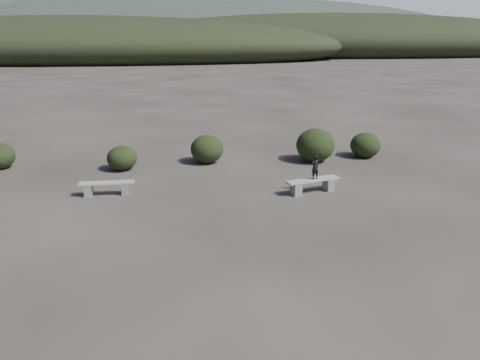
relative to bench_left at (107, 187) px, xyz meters
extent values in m
plane|color=#2E2924|center=(4.29, -5.68, -0.28)|extent=(1200.00, 1200.00, 0.00)
cube|color=slate|center=(-0.62, -0.03, -0.08)|extent=(0.28, 0.38, 0.42)
cube|color=slate|center=(0.62, 0.03, -0.08)|extent=(0.28, 0.38, 0.42)
cube|color=gray|center=(0.00, 0.00, 0.16)|extent=(1.89, 0.49, 0.05)
cube|color=slate|center=(6.47, -0.60, -0.06)|extent=(0.38, 0.45, 0.44)
cube|color=slate|center=(7.72, -0.20, -0.06)|extent=(0.38, 0.45, 0.44)
cube|color=gray|center=(7.10, -0.40, 0.18)|extent=(2.01, 1.00, 0.05)
imported|color=black|center=(7.16, -0.38, 0.64)|extent=(0.36, 0.31, 0.85)
ellipsoid|color=black|center=(0.07, 3.13, 0.21)|extent=(1.21, 1.21, 0.99)
ellipsoid|color=black|center=(3.54, 3.90, 0.32)|extent=(1.40, 1.40, 1.20)
ellipsoid|color=black|center=(8.20, 3.69, 0.44)|extent=(1.64, 1.64, 1.44)
ellipsoid|color=black|center=(10.62, 4.19, 0.27)|extent=(1.33, 1.33, 1.11)
ellipsoid|color=black|center=(-20.71, 84.32, 2.42)|extent=(110.00, 40.00, 12.00)
ellipsoid|color=black|center=(39.29, 104.32, 2.87)|extent=(120.00, 44.00, 14.00)
ellipsoid|color=#2A342B|center=(4.29, 154.32, 5.12)|extent=(190.00, 64.00, 24.00)
ellipsoid|color=slate|center=(74.29, 294.32, 9.62)|extent=(340.00, 110.00, 44.00)
ellipsoid|color=gray|center=(-25.71, 394.32, 12.32)|extent=(460.00, 140.00, 56.00)
camera|label=1|loc=(3.13, -15.57, 5.05)|focal=35.00mm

